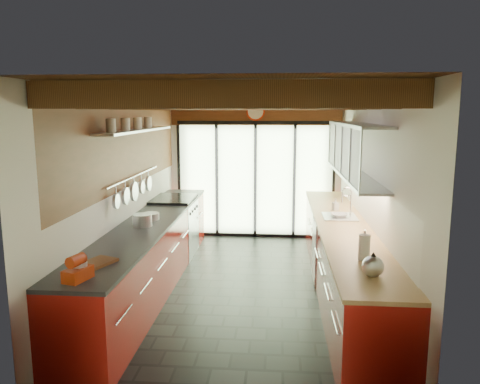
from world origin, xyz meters
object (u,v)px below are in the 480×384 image
(bowl, at_px, (339,215))
(paper_towel, at_px, (364,248))
(stand_mixer, at_px, (78,270))
(soap_bottle, at_px, (336,205))
(kettle, at_px, (373,265))

(bowl, bearing_deg, paper_towel, -90.00)
(stand_mixer, bearing_deg, soap_bottle, 50.59)
(paper_towel, bearing_deg, soap_bottle, 90.00)
(stand_mixer, height_order, bowl, stand_mixer)
(paper_towel, distance_m, bowl, 1.88)
(paper_towel, xyz_separation_m, bowl, (-0.00, 1.87, -0.10))
(kettle, bearing_deg, soap_bottle, 90.00)
(stand_mixer, relative_size, kettle, 1.12)
(kettle, bearing_deg, paper_towel, 90.00)
(stand_mixer, relative_size, soap_bottle, 1.65)
(kettle, xyz_separation_m, paper_towel, (0.00, 0.44, 0.03))
(kettle, relative_size, paper_towel, 0.84)
(stand_mixer, distance_m, soap_bottle, 4.00)
(soap_bottle, distance_m, bowl, 0.47)
(stand_mixer, relative_size, bowl, 1.23)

